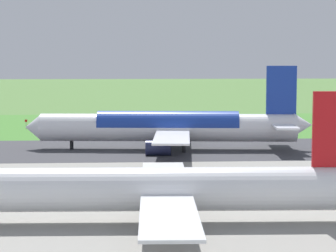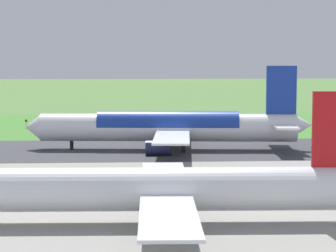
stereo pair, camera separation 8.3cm
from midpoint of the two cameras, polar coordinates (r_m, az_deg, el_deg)
The scene contains 7 objects.
ground_plane at distance 129.98m, azimuth -4.62°, elevation -2.00°, with size 800.00×800.00×0.00m, color #547F3D.
runway_asphalt at distance 129.97m, azimuth -4.62°, elevation -1.99°, with size 600.00×30.82×0.06m, color #38383D.
apron_concrete at distance 66.73m, azimuth -5.70°, elevation -9.52°, with size 440.00×110.00×0.05m, color gray.
grass_verge_foreground at distance 168.94m, azimuth -4.37°, elevation -0.19°, with size 600.00×80.00×0.04m, color #478534.
airliner_main at distance 129.66m, azimuth 0.15°, elevation -0.07°, with size 54.15×44.36×15.88m.
airliner_parked_mid at distance 72.66m, azimuth -0.66°, elevation -5.15°, with size 47.79×39.04×13.96m.
no_stopping_sign at distance 170.88m, azimuth -11.64°, elevation 0.23°, with size 0.60×0.10×2.25m.
Camera 1 is at (-2.57, 128.75, 17.64)m, focal length 73.87 mm.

